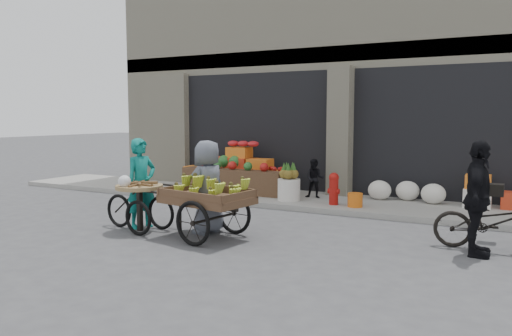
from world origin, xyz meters
The scene contains 15 objects.
ground centered at (0.00, 0.00, 0.00)m, with size 80.00×80.00×0.00m, color #424244.
sidewalk centered at (0.00, 4.10, 0.06)m, with size 18.00×2.20×0.12m, color gray.
building centered at (0.00, 8.03, 3.37)m, with size 14.00×6.45×7.00m.
fruit_display centered at (-2.48, 4.38, 0.67)m, with size 3.10×1.12×1.24m.
pineapple_bin centered at (-0.75, 3.60, 0.37)m, with size 0.52×0.52×0.50m, color silver.
fire_hydrant centered at (0.35, 3.55, 0.50)m, with size 0.22×0.22×0.71m.
orange_bucket centered at (0.85, 3.50, 0.27)m, with size 0.32×0.32×0.30m, color orange.
right_bay_goods centered at (2.61, 4.70, 0.41)m, with size 3.35×0.60×0.70m.
seated_person centered at (-0.35, 4.20, 0.58)m, with size 0.45×0.35×0.93m, color black.
banana_cart centered at (-0.75, 0.11, 0.75)m, with size 2.60×1.37×1.04m.
vendor_woman centered at (-2.23, 0.24, 0.83)m, with size 0.61×0.40×1.66m, color #0F766E.
tricycle_cart centered at (-2.09, 0.01, 0.57)m, with size 1.45×0.92×0.95m.
vendor_grey centered at (-0.91, 0.44, 0.82)m, with size 0.81×0.52×1.65m, color slate.
bicycle centered at (3.61, 1.47, 0.45)m, with size 0.60×1.72×0.90m, color black.
cyclist centered at (3.41, 1.07, 0.86)m, with size 1.01×0.42×1.72m, color black.
Camera 1 is at (3.91, -6.84, 2.07)m, focal length 35.00 mm.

